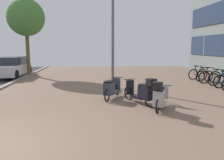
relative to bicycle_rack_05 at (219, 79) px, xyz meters
The scene contains 11 objects.
ground 10.48m from the bicycle_rack_05, 137.06° to the right, with size 21.00×40.00×0.13m.
bicycle_rack_05 is the anchor object (origin of this frame).
bicycle_rack_06 0.78m from the bicycle_rack_05, 98.68° to the left, with size 1.39×0.48×1.02m.
bicycle_rack_07 1.55m from the bicycle_rack_05, 91.33° to the left, with size 1.25×0.48×0.93m.
bicycle_rack_08 2.32m from the bicycle_rack_05, 91.74° to the left, with size 1.35×0.48×0.97m.
scooter_near 6.68m from the bicycle_rack_05, 157.22° to the right, with size 0.92×1.70×0.81m.
scooter_mid 6.44m from the bicycle_rack_05, 136.92° to the right, with size 1.04×1.65×1.02m.
scooter_far 6.29m from the bicycle_rack_05, 144.46° to the right, with size 0.98×1.74×1.03m.
parked_car_far 13.52m from the bicycle_rack_05, 158.27° to the left, with size 1.88×4.28×1.39m.
lamp_post 6.71m from the bicycle_rack_05, behind, with size 0.20×0.52×6.68m.
street_tree 13.26m from the bicycle_rack_05, 154.56° to the left, with size 2.63×2.63×5.46m.
Camera 1 is at (2.10, -4.39, 2.08)m, focal length 36.19 mm.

